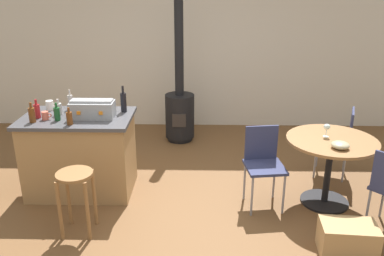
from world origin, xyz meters
name	(u,v)px	position (x,y,z in m)	size (l,w,h in m)	color
ground_plane	(181,214)	(0.00, 0.00, 0.00)	(8.80, 8.80, 0.00)	brown
back_wall	(189,45)	(0.00, 2.86, 1.35)	(8.00, 0.10, 2.70)	beige
kitchen_island	(81,154)	(-1.18, 0.51, 0.46)	(1.22, 0.78, 0.92)	#A37A4C
wooden_stool	(76,188)	(-0.99, -0.32, 0.48)	(0.35, 0.35, 0.64)	olive
dining_table	(330,155)	(1.59, 0.28, 0.58)	(0.95, 0.95, 0.76)	black
folding_chair_near	(339,137)	(1.91, 0.97, 0.52)	(0.51, 0.51, 0.87)	navy
folding_chair_far	(263,160)	(0.87, 0.26, 0.52)	(0.45, 0.45, 0.87)	navy
wood_stove	(180,108)	(-0.12, 2.12, 0.52)	(0.44, 0.45, 2.09)	black
toolbox	(92,109)	(-0.99, 0.48, 1.01)	(0.47, 0.24, 0.20)	gray
bottle_0	(59,109)	(-1.39, 0.57, 0.99)	(0.07, 0.07, 0.18)	#B7B2AD
bottle_1	(37,111)	(-1.59, 0.46, 1.00)	(0.07, 0.07, 0.21)	maroon
bottle_2	(32,115)	(-1.59, 0.31, 1.00)	(0.07, 0.07, 0.22)	#603314
bottle_3	(123,102)	(-0.68, 0.70, 1.03)	(0.07, 0.07, 0.30)	black
bottle_4	(70,102)	(-1.32, 0.78, 1.01)	(0.06, 0.06, 0.23)	#B7B2AD
bottle_5	(57,114)	(-1.35, 0.38, 0.99)	(0.06, 0.06, 0.20)	#194C23
bottle_6	(69,118)	(-1.17, 0.25, 0.99)	(0.06, 0.06, 0.19)	#603314
cup_0	(45,116)	(-1.48, 0.40, 0.96)	(0.11, 0.07, 0.09)	#DB6651
cup_1	(50,105)	(-1.56, 0.75, 0.97)	(0.12, 0.09, 0.11)	white
cup_2	(82,105)	(-1.18, 0.76, 0.97)	(0.12, 0.08, 0.11)	#DB6651
wine_glass	(327,127)	(1.54, 0.35, 0.87)	(0.07, 0.07, 0.14)	silver
serving_bowl	(340,145)	(1.59, 0.04, 0.80)	(0.18, 0.18, 0.07)	tan
cardboard_box	(348,239)	(1.53, -0.60, 0.15)	(0.49, 0.31, 0.30)	tan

